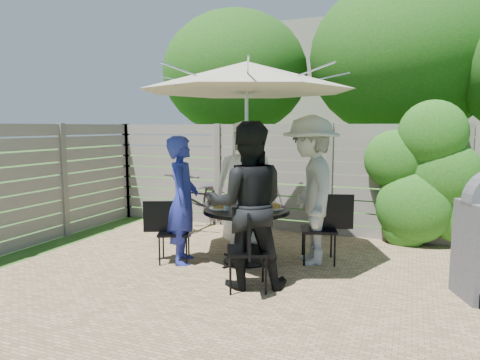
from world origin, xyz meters
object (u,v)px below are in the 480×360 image
at_px(plate_back, 246,202).
at_px(glass_right, 266,202).
at_px(chair_back, 246,225).
at_px(glass_left, 226,205).
at_px(chair_left, 173,244).
at_px(person_front, 247,205).
at_px(umbrella, 247,77).
at_px(plate_right, 274,207).
at_px(patio_table, 246,225).
at_px(plate_front, 247,212).
at_px(plate_extra, 261,211).
at_px(syrup_jug, 242,202).
at_px(coffee_cup, 254,201).
at_px(glass_front, 255,207).
at_px(bicycle, 199,201).
at_px(glass_back, 238,200).
at_px(person_back, 246,184).
at_px(person_left, 183,200).
at_px(chair_right, 319,242).
at_px(plate_left, 219,207).
at_px(chair_front, 247,267).
at_px(person_right, 310,190).

xyz_separation_m(plate_back, glass_right, (0.34, -0.14, 0.05)).
xyz_separation_m(chair_back, glass_left, (0.16, -1.09, 0.51)).
xyz_separation_m(chair_left, person_front, (1.20, -0.41, 0.68)).
relative_size(umbrella, plate_right, 13.46).
bearing_deg(patio_table, plate_front, -68.09).
bearing_deg(plate_extra, glass_right, 100.79).
bearing_deg(syrup_jug, person_front, -64.19).
bearing_deg(coffee_cup, patio_table, -92.53).
xyz_separation_m(patio_table, glass_front, (0.19, -0.20, 0.29)).
relative_size(chair_left, bicycle, 0.43).
bearing_deg(glass_back, syrup_jug, -56.00).
bearing_deg(coffee_cup, plate_front, -77.87).
bearing_deg(bicycle, plate_front, -42.85).
distance_m(plate_back, syrup_jug, 0.32).
distance_m(patio_table, plate_back, 0.44).
distance_m(coffee_cup, bicycle, 1.91).
xyz_separation_m(chair_back, plate_extra, (0.64, -1.11, 0.46)).
bearing_deg(chair_back, plate_front, 1.70).
height_order(person_back, person_left, person_back).
distance_m(person_front, plate_back, 1.20).
distance_m(umbrella, plate_extra, 1.70).
bearing_deg(chair_back, person_left, -38.96).
xyz_separation_m(umbrella, glass_back, (-0.19, 0.20, -1.62)).
distance_m(chair_back, glass_back, 0.88).
xyz_separation_m(chair_right, bicycle, (-2.34, 1.09, 0.23)).
distance_m(person_back, plate_left, 0.93).
height_order(plate_front, plate_right, same).
xyz_separation_m(umbrella, glass_front, (0.19, -0.20, -1.62)).
distance_m(umbrella, plate_back, 1.70).
relative_size(chair_front, glass_right, 6.47).
xyz_separation_m(glass_front, bicycle, (-1.64, 1.65, -0.29)).
bearing_deg(chair_front, patio_table, -2.10).
relative_size(glass_left, syrup_jug, 0.88).
xyz_separation_m(person_left, plate_back, (0.64, 0.64, -0.09)).
bearing_deg(plate_extra, plate_left, 172.85).
xyz_separation_m(person_left, plate_front, (0.90, -0.02, -0.09)).
height_order(syrup_jug, bicycle, bicycle).
height_order(plate_left, plate_right, same).
xyz_separation_m(chair_right, plate_back, (-1.03, -0.02, 0.48)).
height_order(person_right, plate_right, person_right).
xyz_separation_m(glass_left, syrup_jug, (0.13, 0.22, 0.01)).
distance_m(chair_back, person_back, 0.67).
bearing_deg(plate_left, glass_front, -7.27).
height_order(chair_left, person_left, person_left).
distance_m(person_back, plate_back, 0.51).
bearing_deg(umbrella, glass_left, -136.09).
bearing_deg(coffee_cup, glass_right, -13.89).
bearing_deg(plate_back, patio_table, -68.09).
distance_m(chair_back, person_left, 1.39).
xyz_separation_m(umbrella, plate_right, (0.33, 0.13, -1.66)).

